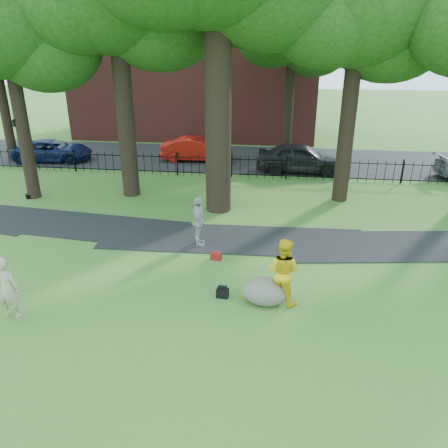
# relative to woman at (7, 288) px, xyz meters

# --- Properties ---
(ground) EXTENTS (120.00, 120.00, 0.00)m
(ground) POSITION_rel_woman_xyz_m (4.46, 1.82, -0.90)
(ground) COLOR #336A25
(ground) RESTS_ON ground
(footpath) EXTENTS (36.07, 3.85, 0.03)m
(footpath) POSITION_rel_woman_xyz_m (5.46, 5.72, -0.90)
(footpath) COLOR black
(footpath) RESTS_ON ground
(street) EXTENTS (80.00, 7.00, 0.02)m
(street) POSITION_rel_woman_xyz_m (4.46, 17.82, -0.90)
(street) COLOR black
(street) RESTS_ON ground
(iron_fence) EXTENTS (44.00, 0.04, 1.20)m
(iron_fence) POSITION_rel_woman_xyz_m (4.46, 13.82, -0.30)
(iron_fence) COLOR black
(iron_fence) RESTS_ON ground
(brick_building) EXTENTS (18.00, 8.00, 12.00)m
(brick_building) POSITION_rel_woman_xyz_m (0.46, 25.82, 5.10)
(brick_building) COLOR maroon
(brick_building) RESTS_ON ground
(tree_row) EXTENTS (26.82, 7.96, 12.42)m
(tree_row) POSITION_rel_woman_xyz_m (4.98, 10.22, 7.25)
(tree_row) COLOR black
(tree_row) RESTS_ON ground
(woman) EXTENTS (0.69, 0.47, 1.81)m
(woman) POSITION_rel_woman_xyz_m (0.00, 0.00, 0.00)
(woman) COLOR tan
(woman) RESTS_ON ground
(man) EXTENTS (1.18, 1.08, 1.98)m
(man) POSITION_rel_woman_xyz_m (7.29, 1.68, 0.09)
(man) COLOR yellow
(man) RESTS_ON ground
(pedestrian) EXTENTS (0.59, 1.13, 1.85)m
(pedestrian) POSITION_rel_woman_xyz_m (4.25, 5.07, 0.02)
(pedestrian) COLOR #A2A1A6
(pedestrian) RESTS_ON ground
(boulder) EXTENTS (1.63, 1.44, 0.79)m
(boulder) POSITION_rel_woman_xyz_m (6.82, 1.60, -0.51)
(boulder) COLOR slate
(boulder) RESTS_ON ground
(lamppost) EXTENTS (0.38, 0.38, 3.85)m
(lamppost) POSITION_rel_woman_xyz_m (-4.70, 9.17, 0.98)
(lamppost) COLOR black
(lamppost) RESTS_ON ground
(backpack) EXTENTS (0.37, 0.25, 0.27)m
(backpack) POSITION_rel_woman_xyz_m (5.57, 1.68, -0.77)
(backpack) COLOR black
(backpack) RESTS_ON ground
(red_bag) EXTENTS (0.40, 0.29, 0.25)m
(red_bag) POSITION_rel_woman_xyz_m (5.05, 4.02, -0.78)
(red_bag) COLOR maroon
(red_bag) RESTS_ON ground
(red_sedan) EXTENTS (4.48, 1.76, 1.45)m
(red_sedan) POSITION_rel_woman_xyz_m (1.95, 17.08, -0.18)
(red_sedan) COLOR #B9160E
(red_sedan) RESTS_ON ground
(navy_van) EXTENTS (4.93, 2.71, 1.31)m
(navy_van) POSITION_rel_woman_xyz_m (-6.92, 15.93, -0.25)
(navy_van) COLOR #0D1843
(navy_van) RESTS_ON ground
(grey_car) EXTENTS (4.86, 2.10, 1.63)m
(grey_car) POSITION_rel_woman_xyz_m (8.22, 15.35, -0.09)
(grey_car) COLOR black
(grey_car) RESTS_ON ground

